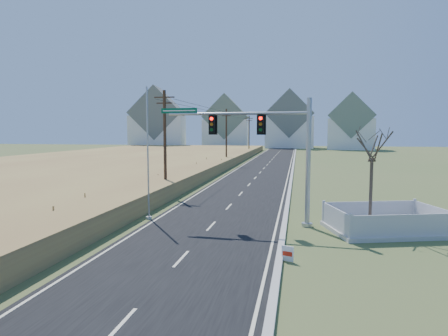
# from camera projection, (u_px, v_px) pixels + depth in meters

# --- Properties ---
(ground) EXTENTS (260.00, 260.00, 0.00)m
(ground) POSITION_uv_depth(u_px,v_px,m) (193.00, 247.00, 19.09)
(ground) COLOR #4B5E2D
(ground) RESTS_ON ground
(road) EXTENTS (8.00, 180.00, 0.06)m
(road) POSITION_uv_depth(u_px,v_px,m) (269.00, 163.00, 68.03)
(road) COLOR black
(road) RESTS_ON ground
(curb) EXTENTS (0.30, 180.00, 0.18)m
(curb) POSITION_uv_depth(u_px,v_px,m) (294.00, 163.00, 67.26)
(curb) COLOR #B2AFA8
(curb) RESTS_ON ground
(reed_marsh) EXTENTS (38.00, 110.00, 1.30)m
(reed_marsh) POSITION_uv_depth(u_px,v_px,m) (111.00, 162.00, 62.55)
(reed_marsh) COLOR tan
(reed_marsh) RESTS_ON ground
(utility_pole_near) EXTENTS (1.80, 0.26, 9.00)m
(utility_pole_near) POSITION_uv_depth(u_px,v_px,m) (165.00, 141.00, 34.52)
(utility_pole_near) COLOR #422D1E
(utility_pole_near) RESTS_ON ground
(utility_pole_mid) EXTENTS (1.80, 0.26, 9.00)m
(utility_pole_mid) POSITION_uv_depth(u_px,v_px,m) (226.00, 136.00, 63.88)
(utility_pole_mid) COLOR #422D1E
(utility_pole_mid) RESTS_ON ground
(utility_pole_far) EXTENTS (1.80, 0.26, 9.00)m
(utility_pole_far) POSITION_uv_depth(u_px,v_px,m) (249.00, 134.00, 93.25)
(utility_pole_far) COLOR #422D1E
(utility_pole_far) RESTS_ON ground
(condo_nw) EXTENTS (17.69, 13.38, 19.05)m
(condo_nw) POSITION_uv_depth(u_px,v_px,m) (158.00, 124.00, 123.17)
(condo_nw) COLOR white
(condo_nw) RESTS_ON ground
(condo_nnw) EXTENTS (14.93, 11.17, 17.03)m
(condo_nnw) POSITION_uv_depth(u_px,v_px,m) (226.00, 126.00, 127.43)
(condo_nnw) COLOR white
(condo_nnw) RESTS_ON ground
(condo_n) EXTENTS (15.27, 10.20, 18.54)m
(condo_n) POSITION_uv_depth(u_px,v_px,m) (290.00, 124.00, 127.64)
(condo_n) COLOR white
(condo_n) RESTS_ON ground
(condo_ne) EXTENTS (14.12, 10.51, 16.52)m
(condo_ne) POSITION_uv_depth(u_px,v_px,m) (351.00, 126.00, 116.60)
(condo_ne) COLOR white
(condo_ne) RESTS_ON ground
(traffic_signal_mast) EXTENTS (9.29, 0.94, 7.40)m
(traffic_signal_mast) POSITION_uv_depth(u_px,v_px,m) (276.00, 148.00, 23.20)
(traffic_signal_mast) COLOR #9EA0A5
(traffic_signal_mast) RESTS_ON ground
(fence_enclosure) EXTENTS (6.87, 5.60, 1.36)m
(fence_enclosure) POSITION_uv_depth(u_px,v_px,m) (385.00, 227.00, 21.94)
(fence_enclosure) COLOR #B7B5AD
(fence_enclosure) RESTS_ON ground
(open_sign) EXTENTS (0.52, 0.22, 0.66)m
(open_sign) POSITION_uv_depth(u_px,v_px,m) (288.00, 254.00, 16.91)
(open_sign) COLOR white
(open_sign) RESTS_ON ground
(flagpole) EXTENTS (0.37, 0.37, 8.25)m
(flagpole) POSITION_uv_depth(u_px,v_px,m) (148.00, 167.00, 24.78)
(flagpole) COLOR #B7B5AD
(flagpole) RESTS_ON ground
(bare_tree) EXTENTS (2.29, 2.29, 6.06)m
(bare_tree) POSITION_uv_depth(u_px,v_px,m) (372.00, 143.00, 21.90)
(bare_tree) COLOR #4C3F33
(bare_tree) RESTS_ON ground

